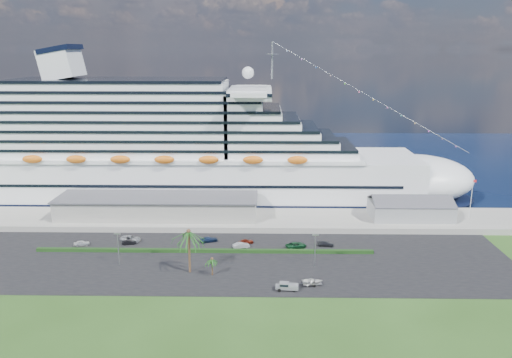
{
  "coord_description": "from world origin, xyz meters",
  "views": [
    {
      "loc": [
        7.61,
        -104.91,
        51.41
      ],
      "look_at": [
        5.27,
        30.0,
        16.33
      ],
      "focal_mm": 35.0,
      "sensor_mm": 36.0,
      "label": 1
    }
  ],
  "objects_px": {
    "cruise_ship": "(180,153)",
    "boat_trailer": "(312,281)",
    "parked_car_3": "(209,239)",
    "pickup_truck": "(287,286)"
  },
  "relations": [
    {
      "from": "parked_car_3",
      "to": "boat_trailer",
      "type": "xyz_separation_m",
      "value": [
        26.11,
        -25.85,
        0.3
      ]
    },
    {
      "from": "pickup_truck",
      "to": "parked_car_3",
      "type": "bearing_deg",
      "value": 125.76
    },
    {
      "from": "parked_car_3",
      "to": "boat_trailer",
      "type": "height_order",
      "value": "boat_trailer"
    },
    {
      "from": "cruise_ship",
      "to": "boat_trailer",
      "type": "xyz_separation_m",
      "value": [
        40.01,
        -66.55,
        -15.57
      ]
    },
    {
      "from": "pickup_truck",
      "to": "boat_trailer",
      "type": "relative_size",
      "value": 0.95
    },
    {
      "from": "parked_car_3",
      "to": "boat_trailer",
      "type": "distance_m",
      "value": 36.74
    },
    {
      "from": "cruise_ship",
      "to": "pickup_truck",
      "type": "xyz_separation_m",
      "value": [
        34.14,
        -68.81,
        -15.6
      ]
    },
    {
      "from": "parked_car_3",
      "to": "pickup_truck",
      "type": "bearing_deg",
      "value": -165.53
    },
    {
      "from": "cruise_ship",
      "to": "pickup_truck",
      "type": "bearing_deg",
      "value": -63.61
    },
    {
      "from": "parked_car_3",
      "to": "pickup_truck",
      "type": "distance_m",
      "value": 34.64
    }
  ]
}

